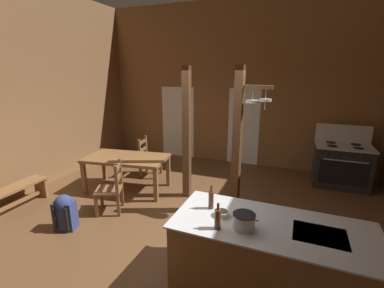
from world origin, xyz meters
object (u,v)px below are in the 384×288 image
dining_table (127,161)px  bench_along_left_wall (17,193)px  stockpot_on_counter (244,221)px  bottle_short_on_counter (218,219)px  backpack (65,211)px  kitchen_island (269,259)px  mixing_bowl_on_counter (222,213)px  bottle_tall_on_counter (211,199)px  ladderback_chair_near_window (148,158)px  ladderback_chair_by_post (112,188)px  stove_range (341,165)px

dining_table → bench_along_left_wall: bearing=-135.4°
stockpot_on_counter → bottle_short_on_counter: 0.28m
dining_table → backpack: (-0.08, -1.64, -0.34)m
kitchen_island → dining_table: (-3.11, 1.80, 0.21)m
bench_along_left_wall → mixing_bowl_on_counter: (4.01, -0.38, 0.61)m
mixing_bowl_on_counter → bottle_short_on_counter: (0.02, -0.27, 0.09)m
bottle_short_on_counter → kitchen_island: bearing=27.8°
backpack → bottle_tall_on_counter: bottle_tall_on_counter is taller
ladderback_chair_near_window → backpack: 2.52m
dining_table → ladderback_chair_by_post: size_ratio=1.90×
stockpot_on_counter → mixing_bowl_on_counter: 0.32m
kitchen_island → dining_table: bearing=149.9°
dining_table → stockpot_on_counter: (2.83, -1.97, 0.31)m
stockpot_on_counter → dining_table: bearing=145.1°
dining_table → bench_along_left_wall: dining_table is taller
ladderback_chair_by_post → bottle_short_on_counter: (2.29, -1.18, 0.55)m
stove_range → bottle_tall_on_counter: size_ratio=4.42×
ladderback_chair_near_window → stove_range: bearing=13.3°
stove_range → bottle_short_on_counter: size_ratio=4.48×
dining_table → bench_along_left_wall: (-1.45, -1.43, -0.35)m
bottle_short_on_counter → bench_along_left_wall: bearing=170.8°
ladderback_chair_by_post → mixing_bowl_on_counter: size_ratio=5.73×
kitchen_island → stove_range: bearing=72.0°
dining_table → bottle_short_on_counter: bearing=-39.0°
stove_range → ladderback_chair_near_window: bearing=-166.7°
ladderback_chair_by_post → bottle_short_on_counter: bottle_short_on_counter is taller
ladderback_chair_by_post → backpack: bearing=-116.2°
dining_table → bottle_short_on_counter: (2.57, -2.08, 0.35)m
mixing_bowl_on_counter → bottle_tall_on_counter: bearing=144.9°
backpack → stockpot_on_counter: stockpot_on_counter is taller
bench_along_left_wall → mixing_bowl_on_counter: 4.07m
backpack → stockpot_on_counter: (2.91, -0.33, 0.65)m
ladderback_chair_by_post → backpack: ladderback_chair_by_post is taller
ladderback_chair_near_window → backpack: size_ratio=1.59×
bottle_tall_on_counter → ladderback_chair_by_post: bearing=159.3°
kitchen_island → backpack: bearing=177.1°
dining_table → stockpot_on_counter: stockpot_on_counter is taller
dining_table → stove_range: bearing=23.7°
bottle_tall_on_counter → bottle_short_on_counter: size_ratio=1.01×
stove_range → mixing_bowl_on_counter: bearing=-115.3°
ladderback_chair_by_post → stockpot_on_counter: 2.81m
dining_table → mixing_bowl_on_counter: mixing_bowl_on_counter is taller
ladderback_chair_by_post → stockpot_on_counter: bearing=-22.8°
kitchen_island → stove_range: stove_range is taller
ladderback_chair_near_window → bottle_short_on_counter: (2.56, -2.96, 0.55)m
backpack → bottle_short_on_counter: bottle_short_on_counter is taller
backpack → stockpot_on_counter: 3.00m
backpack → bottle_short_on_counter: (2.65, -0.44, 0.68)m
dining_table → ladderback_chair_by_post: 0.97m
bench_along_left_wall → backpack: 1.39m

